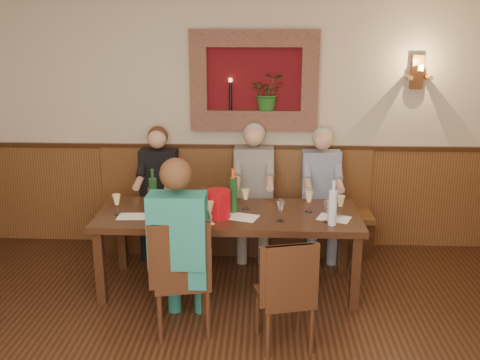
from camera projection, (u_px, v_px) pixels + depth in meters
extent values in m
cube|color=beige|center=(236.00, 122.00, 5.85)|extent=(6.00, 0.04, 2.80)
cube|color=#5B2F1A|center=(236.00, 196.00, 6.06)|extent=(6.00, 0.04, 1.10)
cube|color=#381E0F|center=(236.00, 147.00, 5.91)|extent=(6.02, 0.06, 0.05)
cube|color=#5A0C12|center=(254.00, 81.00, 5.71)|extent=(1.00, 0.02, 0.70)
cube|color=brown|center=(254.00, 38.00, 5.54)|extent=(1.36, 0.12, 0.18)
cube|color=brown|center=(254.00, 122.00, 5.78)|extent=(1.36, 0.12, 0.18)
cube|color=brown|center=(199.00, 81.00, 5.69)|extent=(0.18, 0.12, 0.70)
cube|color=brown|center=(310.00, 81.00, 5.64)|extent=(0.18, 0.12, 0.70)
cube|color=brown|center=(254.00, 112.00, 5.75)|extent=(1.00, 0.14, 0.04)
imported|color=#255C1F|center=(268.00, 92.00, 5.69)|extent=(0.35, 0.30, 0.39)
cylinder|color=black|center=(231.00, 96.00, 5.72)|extent=(0.03, 0.03, 0.30)
cylinder|color=#FFBF59|center=(230.00, 80.00, 5.67)|extent=(0.04, 0.04, 0.04)
cube|color=#5B2F1A|center=(417.00, 72.00, 5.57)|extent=(0.12, 0.08, 0.35)
cylinder|color=#5B2F1A|center=(409.00, 77.00, 5.52)|extent=(0.05, 0.18, 0.05)
cylinder|color=#5B2F1A|center=(428.00, 77.00, 5.51)|extent=(0.05, 0.18, 0.05)
cylinder|color=#FFBF59|center=(421.00, 68.00, 5.43)|extent=(0.06, 0.06, 0.06)
cube|color=black|center=(229.00, 216.00, 4.93)|extent=(2.40, 0.90, 0.06)
cube|color=black|center=(100.00, 268.00, 4.73)|extent=(0.08, 0.08, 0.69)
cube|color=black|center=(355.00, 273.00, 4.63)|extent=(0.08, 0.08, 0.69)
cube|color=black|center=(122.00, 237.00, 5.44)|extent=(0.08, 0.08, 0.69)
cube|color=black|center=(343.00, 240.00, 5.34)|extent=(0.08, 0.08, 0.69)
cube|color=#381E0F|center=(235.00, 232.00, 5.95)|extent=(3.00, 0.40, 0.40)
cube|color=#5B2F1A|center=(235.00, 214.00, 5.89)|extent=(3.00, 0.45, 0.06)
cube|color=#5B2F1A|center=(235.00, 178.00, 5.97)|extent=(3.00, 0.06, 0.66)
cube|color=black|center=(183.00, 305.00, 4.36)|extent=(0.49, 0.49, 0.42)
cube|color=black|center=(182.00, 279.00, 4.30)|extent=(0.52, 0.52, 0.05)
cube|color=black|center=(182.00, 256.00, 4.03)|extent=(0.44, 0.13, 0.52)
cube|color=black|center=(284.00, 321.00, 4.15)|extent=(0.46, 0.46, 0.38)
cube|color=black|center=(284.00, 297.00, 4.10)|extent=(0.48, 0.48, 0.05)
cube|color=black|center=(292.00, 276.00, 3.86)|extent=(0.39, 0.13, 0.47)
cube|color=black|center=(159.00, 234.00, 5.84)|extent=(0.40, 0.42, 0.45)
cube|color=black|center=(159.00, 173.00, 5.82)|extent=(0.40, 0.21, 0.53)
sphere|color=#D8A384|center=(157.00, 139.00, 5.68)|extent=(0.20, 0.20, 0.20)
sphere|color=#4C2D19|center=(158.00, 136.00, 5.72)|extent=(0.22, 0.22, 0.22)
cube|color=#5B5653|center=(253.00, 236.00, 5.78)|extent=(0.42, 0.44, 0.45)
cube|color=#5B5653|center=(254.00, 173.00, 5.77)|extent=(0.42, 0.22, 0.55)
sphere|color=#D8A384|center=(254.00, 136.00, 5.62)|extent=(0.21, 0.21, 0.21)
sphere|color=#B2B2B2|center=(254.00, 133.00, 5.66)|extent=(0.23, 0.23, 0.23)
cube|color=navy|center=(320.00, 237.00, 5.76)|extent=(0.40, 0.42, 0.45)
cube|color=navy|center=(321.00, 175.00, 5.74)|extent=(0.40, 0.21, 0.53)
sphere|color=#D8A384|center=(323.00, 140.00, 5.60)|extent=(0.20, 0.20, 0.20)
sphere|color=#B2B2B2|center=(322.00, 138.00, 5.64)|extent=(0.22, 0.22, 0.22)
cube|color=#195657|center=(184.00, 300.00, 4.41)|extent=(0.44, 0.46, 0.45)
cube|color=#195657|center=(178.00, 230.00, 4.06)|extent=(0.44, 0.23, 0.58)
sphere|color=#D8A384|center=(177.00, 175.00, 3.98)|extent=(0.22, 0.22, 0.22)
sphere|color=#4C2D19|center=(176.00, 174.00, 3.93)|extent=(0.24, 0.24, 0.24)
cylinder|color=red|center=(218.00, 204.00, 4.77)|extent=(0.28, 0.28, 0.25)
cylinder|color=#19471E|center=(233.00, 195.00, 4.89)|extent=(0.09, 0.09, 0.33)
cylinder|color=#DC5418|center=(233.00, 173.00, 4.84)|extent=(0.04, 0.04, 0.09)
cylinder|color=#19471E|center=(153.00, 194.00, 4.96)|extent=(0.10, 0.10, 0.30)
cylinder|color=#19471E|center=(152.00, 174.00, 4.90)|extent=(0.04, 0.04, 0.09)
cylinder|color=silver|center=(333.00, 208.00, 4.58)|extent=(0.10, 0.10, 0.31)
cylinder|color=silver|center=(334.00, 186.00, 4.53)|extent=(0.04, 0.04, 0.09)
cube|color=white|center=(132.00, 216.00, 4.82)|extent=(0.27, 0.20, 0.00)
cube|color=white|center=(242.00, 217.00, 4.80)|extent=(0.34, 0.29, 0.00)
cube|color=white|center=(334.00, 218.00, 4.77)|extent=(0.33, 0.29, 0.00)
cube|color=white|center=(195.00, 222.00, 4.68)|extent=(0.36, 0.31, 0.00)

